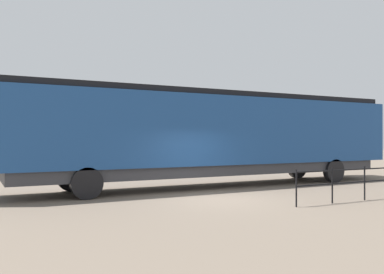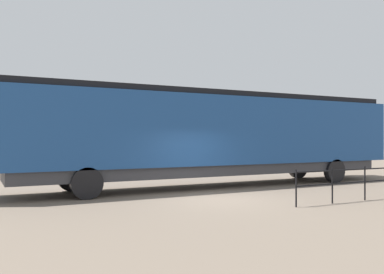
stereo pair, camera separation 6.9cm
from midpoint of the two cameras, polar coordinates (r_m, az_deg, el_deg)
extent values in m
plane|color=#756656|center=(14.28, 3.71, -8.57)|extent=(120.00, 120.00, 0.00)
cube|color=navy|center=(18.01, 3.26, 0.86)|extent=(2.80, 18.26, 2.83)
cube|color=black|center=(23.13, 20.38, -0.42)|extent=(2.69, 2.36, 1.98)
cube|color=black|center=(18.11, 3.26, 5.72)|extent=(2.52, 17.53, 0.24)
cube|color=#38383D|center=(18.06, 3.26, -4.35)|extent=(2.52, 16.80, 0.45)
cylinder|color=black|center=(22.57, 14.42, -4.09)|extent=(0.30, 1.10, 1.10)
cylinder|color=black|center=(20.79, 19.08, -4.41)|extent=(0.30, 1.10, 1.10)
cylinder|color=black|center=(17.10, -16.12, -5.33)|extent=(0.30, 1.10, 1.10)
cylinder|color=black|center=(14.67, -14.13, -6.18)|extent=(0.30, 1.10, 1.10)
cube|color=black|center=(15.74, 24.52, -3.93)|extent=(0.04, 7.53, 0.04)
cube|color=black|center=(15.77, 24.52, -5.46)|extent=(0.04, 7.53, 0.04)
cylinder|color=black|center=(13.02, 14.26, -6.85)|extent=(0.05, 0.05, 1.14)
cylinder|color=black|center=(14.07, 18.85, -6.34)|extent=(0.05, 0.05, 1.14)
cylinder|color=black|center=(15.19, 22.78, -5.88)|extent=(0.05, 0.05, 1.14)
camera|label=1|loc=(0.03, -89.86, 0.00)|focal=38.83mm
camera|label=2|loc=(0.03, 90.14, 0.00)|focal=38.83mm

